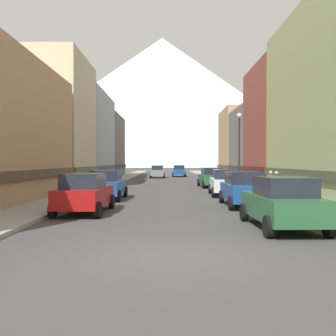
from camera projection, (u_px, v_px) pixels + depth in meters
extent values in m
plane|color=#3C3C3C|center=(172.00, 256.00, 9.39)|extent=(400.00, 400.00, 0.00)
cube|color=gray|center=(115.00, 181.00, 44.40)|extent=(2.50, 100.00, 0.15)
cube|color=gray|center=(224.00, 181.00, 44.38)|extent=(2.50, 100.00, 0.15)
cube|color=beige|center=(41.00, 123.00, 35.12)|extent=(8.47, 9.53, 11.68)
cube|color=#595444|center=(41.00, 169.00, 35.19)|extent=(8.77, 9.53, 0.50)
cube|color=#99A5B2|center=(79.00, 137.00, 46.96)|extent=(7.06, 13.76, 10.54)
cube|color=#444A50|center=(79.00, 167.00, 47.01)|extent=(7.36, 13.76, 0.50)
cube|color=#66605B|center=(98.00, 146.00, 60.46)|extent=(7.17, 12.45, 9.52)
cube|color=#2D2B29|center=(98.00, 166.00, 60.51)|extent=(7.47, 12.45, 0.50)
cube|color=brown|center=(300.00, 127.00, 34.52)|extent=(8.27, 9.12, 10.83)
cube|color=#3B1B16|center=(300.00, 169.00, 34.58)|extent=(8.57, 9.12, 0.50)
cube|color=#66605B|center=(275.00, 145.00, 43.87)|extent=(8.87, 9.00, 8.31)
cube|color=#2D2B29|center=(274.00, 168.00, 43.91)|extent=(9.17, 9.00, 0.50)
cube|color=tan|center=(254.00, 144.00, 53.65)|extent=(8.62, 9.47, 9.53)
cube|color=brown|center=(254.00, 167.00, 53.70)|extent=(8.92, 9.47, 0.50)
cube|color=#9E1111|center=(86.00, 196.00, 17.26)|extent=(1.94, 4.44, 0.80)
cube|color=#1E232D|center=(84.00, 181.00, 17.00)|extent=(1.65, 2.23, 0.64)
cylinder|color=black|center=(75.00, 201.00, 18.93)|extent=(0.23, 0.68, 0.68)
cylinder|color=black|center=(112.00, 202.00, 18.89)|extent=(0.23, 0.68, 0.68)
cylinder|color=black|center=(53.00, 210.00, 15.64)|extent=(0.23, 0.68, 0.68)
cylinder|color=black|center=(99.00, 210.00, 15.59)|extent=(0.23, 0.68, 0.68)
cube|color=#19478C|center=(108.00, 187.00, 23.58)|extent=(1.87, 4.41, 0.80)
cube|color=#1E232D|center=(107.00, 175.00, 23.32)|extent=(1.61, 2.21, 0.64)
cylinder|color=black|center=(98.00, 192.00, 25.25)|extent=(0.22, 0.68, 0.68)
cylinder|color=black|center=(126.00, 192.00, 25.23)|extent=(0.22, 0.68, 0.68)
cylinder|color=black|center=(87.00, 196.00, 21.95)|extent=(0.22, 0.68, 0.68)
cylinder|color=black|center=(119.00, 196.00, 21.93)|extent=(0.22, 0.68, 0.68)
cube|color=#265933|center=(282.00, 207.00, 13.23)|extent=(1.95, 4.44, 0.80)
cube|color=#1E232D|center=(285.00, 186.00, 12.97)|extent=(1.65, 2.24, 0.64)
cylinder|color=black|center=(245.00, 212.00, 14.86)|extent=(0.24, 0.69, 0.68)
cylinder|color=black|center=(292.00, 212.00, 14.91)|extent=(0.24, 0.69, 0.68)
cylinder|color=black|center=(269.00, 227.00, 11.56)|extent=(0.24, 0.69, 0.68)
cylinder|color=black|center=(330.00, 226.00, 11.61)|extent=(0.24, 0.69, 0.68)
cube|color=#19478C|center=(245.00, 192.00, 19.77)|extent=(1.84, 4.40, 0.80)
cube|color=#1E232D|center=(244.00, 178.00, 20.01)|extent=(1.60, 2.20, 0.64)
cylinder|color=black|center=(271.00, 203.00, 18.12)|extent=(0.22, 0.68, 0.68)
cylinder|color=black|center=(232.00, 203.00, 18.13)|extent=(0.22, 0.68, 0.68)
cylinder|color=black|center=(255.00, 197.00, 21.42)|extent=(0.22, 0.68, 0.68)
cylinder|color=black|center=(222.00, 197.00, 21.43)|extent=(0.22, 0.68, 0.68)
cube|color=silver|center=(226.00, 185.00, 26.23)|extent=(2.04, 4.48, 0.80)
cube|color=#1E232D|center=(226.00, 174.00, 25.97)|extent=(1.70, 2.27, 0.64)
cylinder|color=black|center=(211.00, 189.00, 27.93)|extent=(0.25, 0.69, 0.68)
cylinder|color=black|center=(236.00, 189.00, 27.84)|extent=(0.25, 0.69, 0.68)
cylinder|color=black|center=(214.00, 192.00, 24.64)|extent=(0.25, 0.69, 0.68)
cylinder|color=black|center=(243.00, 192.00, 24.55)|extent=(0.25, 0.69, 0.68)
cube|color=#265933|center=(212.00, 179.00, 34.75)|extent=(2.03, 4.48, 0.80)
cube|color=#1E232D|center=(212.00, 171.00, 34.49)|extent=(1.69, 2.27, 0.64)
cylinder|color=black|center=(199.00, 182.00, 36.37)|extent=(0.25, 0.69, 0.68)
cylinder|color=black|center=(219.00, 182.00, 36.45)|extent=(0.25, 0.69, 0.68)
cylinder|color=black|center=(204.00, 185.00, 33.07)|extent=(0.25, 0.69, 0.68)
cylinder|color=black|center=(225.00, 184.00, 33.15)|extent=(0.25, 0.69, 0.68)
cube|color=slate|center=(158.00, 173.00, 55.09)|extent=(1.84, 4.40, 0.80)
cube|color=#1E232D|center=(158.00, 168.00, 55.33)|extent=(1.60, 2.20, 0.64)
cylinder|color=black|center=(164.00, 176.00, 53.45)|extent=(0.22, 0.68, 0.68)
cylinder|color=black|center=(151.00, 176.00, 53.45)|extent=(0.22, 0.68, 0.68)
cylinder|color=black|center=(165.00, 175.00, 56.75)|extent=(0.22, 0.68, 0.68)
cylinder|color=black|center=(152.00, 175.00, 56.75)|extent=(0.22, 0.68, 0.68)
cube|color=#19478C|center=(179.00, 172.00, 59.95)|extent=(1.84, 4.40, 0.80)
cube|color=#1E232D|center=(180.00, 167.00, 59.69)|extent=(1.60, 2.20, 0.64)
cylinder|color=black|center=(173.00, 174.00, 61.60)|extent=(0.22, 0.68, 0.68)
cylinder|color=black|center=(185.00, 174.00, 61.60)|extent=(0.22, 0.68, 0.68)
cylinder|color=black|center=(174.00, 175.00, 58.30)|extent=(0.22, 0.68, 0.68)
cylinder|color=black|center=(186.00, 175.00, 58.30)|extent=(0.22, 0.68, 0.68)
cylinder|color=#595960|center=(308.00, 200.00, 16.18)|extent=(0.06, 0.06, 1.05)
cube|color=#33383F|center=(308.00, 184.00, 16.17)|extent=(0.14, 0.10, 0.28)
cylinder|color=gray|center=(306.00, 200.00, 19.91)|extent=(0.40, 0.40, 0.33)
sphere|color=#28852B|center=(306.00, 191.00, 19.90)|extent=(0.70, 0.70, 0.70)
cylinder|color=brown|center=(271.00, 185.00, 23.85)|extent=(0.36, 0.36, 1.37)
sphere|color=tan|center=(271.00, 173.00, 23.84)|extent=(0.22, 0.22, 0.22)
cylinder|color=navy|center=(277.00, 187.00, 22.57)|extent=(0.36, 0.36, 1.37)
sphere|color=tan|center=(277.00, 173.00, 22.56)|extent=(0.22, 0.22, 0.22)
cylinder|color=black|center=(240.00, 154.00, 29.54)|extent=(0.12, 0.12, 5.50)
sphere|color=white|center=(240.00, 115.00, 29.49)|extent=(0.36, 0.36, 0.36)
cone|color=silver|center=(163.00, 102.00, 268.67)|extent=(234.94, 234.94, 88.28)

